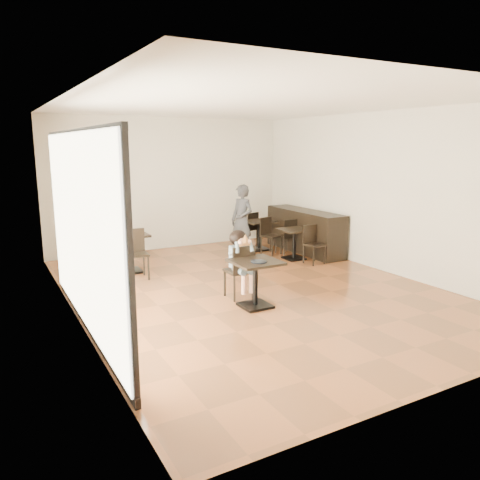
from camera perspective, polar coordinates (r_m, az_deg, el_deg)
floor at (r=8.41m, az=1.49°, el=-6.04°), size 6.00×8.00×0.01m
ceiling at (r=8.04m, az=1.61°, el=16.25°), size 6.00×8.00×0.01m
wall_back at (r=11.68m, az=-8.56°, el=6.81°), size 6.00×0.01×3.20m
wall_front at (r=5.10m, az=25.08°, el=-0.22°), size 6.00×0.01×3.20m
wall_left at (r=7.05m, az=-19.98°, el=3.17°), size 0.01×8.00×3.20m
wall_right at (r=9.93m, az=16.69°, el=5.64°), size 0.01×8.00×3.20m
storefront_window at (r=6.60m, az=-18.90°, el=0.95°), size 0.04×4.50×2.60m
child_table at (r=7.43m, az=1.88°, el=-5.37°), size 0.72×0.72×0.76m
child_chair at (r=7.87m, az=-0.18°, el=-3.82°), size 0.41×0.41×0.91m
child at (r=7.84m, az=-0.18°, el=-2.99°), size 0.41×0.57×1.15m
plate at (r=7.24m, az=2.31°, el=-2.64°), size 0.26×0.26×0.02m
pizza_slice at (r=7.58m, az=0.51°, el=-0.23°), size 0.27×0.21×0.06m
adult_patron at (r=10.79m, az=0.24°, el=2.40°), size 0.56×0.69×1.65m
cafe_table_mid at (r=10.58m, az=6.61°, el=-0.50°), size 0.70×0.70×0.69m
cafe_table_left at (r=9.69m, az=-13.45°, el=-1.56°), size 0.80×0.80×0.79m
cafe_table_back at (r=11.45m, az=2.34°, el=0.57°), size 0.86×0.86×0.72m
chair_mid_a at (r=11.08m, az=5.56°, el=0.45°), size 0.40×0.40×0.83m
chair_mid_b at (r=10.22m, az=9.05°, el=-0.59°), size 0.40×0.40×0.83m
chair_left_a at (r=10.19m, az=-14.32°, el=-0.50°), size 0.46×0.46×0.95m
chair_left_b at (r=9.15m, az=-12.53°, el=-1.76°), size 0.46×0.46×0.95m
chair_back_a at (r=11.90m, az=0.96°, el=1.36°), size 0.49×0.49×0.87m
chair_back_b at (r=10.98m, az=3.83°, el=0.46°), size 0.49×0.49×0.87m
service_counter at (r=11.35m, az=7.92°, el=1.09°), size 0.60×2.40×1.00m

